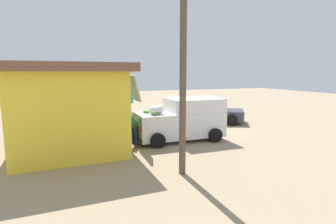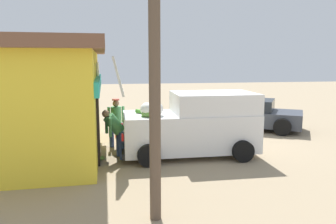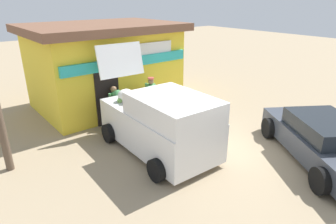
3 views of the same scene
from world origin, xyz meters
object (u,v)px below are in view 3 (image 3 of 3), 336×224
Objects in this scene: delivery_van at (160,122)px; vendor_standing at (151,95)px; storefront_bar at (105,65)px; parked_sedan at (323,140)px; unloaded_banana_pile at (112,113)px; paint_bucket at (180,107)px; customer_bending at (119,104)px.

delivery_van is 2.62m from vendor_standing.
vendor_standing is at bearing -75.89° from storefront_bar.
unloaded_banana_pile is at bearing 117.87° from parked_sedan.
parked_sedan is at bearing -82.10° from paint_bucket.
parked_sedan reaches higher than unloaded_banana_pile.
vendor_standing reaches higher than customer_bending.
vendor_standing is 1.33m from customer_bending.
paint_bucket is (2.65, -0.13, -0.70)m from customer_bending.
parked_sedan is 7.10m from unloaded_banana_pile.
parked_sedan is (2.69, -7.93, -1.13)m from storefront_bar.
unloaded_banana_pile is at bearing 83.78° from customer_bending.
delivery_van is 3.50m from paint_bucket.
paint_bucket is (2.57, -0.89, -0.07)m from unloaded_banana_pile.
parked_sedan is at bearing -58.34° from customer_bending.
paint_bucket is (2.60, 2.21, -0.78)m from delivery_van.
unloaded_banana_pile is 2.72m from paint_bucket.
customer_bending is (-3.40, 5.51, 0.27)m from parked_sedan.
storefront_bar is 3.57m from paint_bucket.
unloaded_banana_pile is 2.97× the size of paint_bucket.
storefront_bar reaches higher than customer_bending.
parked_sedan is 3.17× the size of customer_bending.
storefront_bar is 19.02× the size of paint_bucket.
delivery_van is at bearing 136.53° from parked_sedan.
unloaded_banana_pile is (-0.62, -1.66, -1.49)m from storefront_bar.
unloaded_banana_pile is (-3.32, 6.27, -0.36)m from parked_sedan.
parked_sedan reaches higher than paint_bucket.
vendor_standing is at bearing 61.00° from delivery_van.
paint_bucket is at bearing -19.15° from unloaded_banana_pile.
storefront_bar is 4.86m from delivery_van.
parked_sedan is at bearing -43.47° from delivery_van.
delivery_van is at bearing -90.51° from unloaded_banana_pile.
customer_bending is at bearing 121.66° from parked_sedan.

